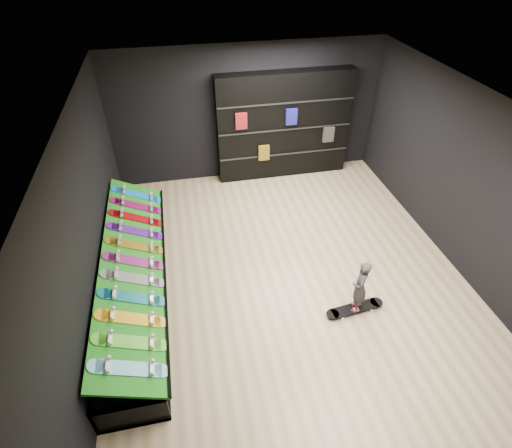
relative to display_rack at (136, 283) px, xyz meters
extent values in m
cube|color=tan|center=(2.55, 0.00, -0.25)|extent=(6.00, 7.00, 0.01)
cube|color=white|center=(2.55, 0.00, 2.75)|extent=(6.00, 7.00, 0.01)
cube|color=black|center=(2.55, 3.50, 1.25)|extent=(6.00, 0.02, 3.00)
cube|color=black|center=(2.55, -3.50, 1.25)|extent=(6.00, 0.02, 3.00)
cube|color=black|center=(-0.45, 0.00, 1.25)|extent=(0.02, 7.00, 3.00)
cube|color=black|center=(5.55, 0.00, 1.25)|extent=(0.02, 7.00, 3.00)
cube|color=#126B11|center=(0.05, 0.00, 0.46)|extent=(0.92, 4.50, 0.46)
cube|color=black|center=(3.35, 3.32, 0.96)|extent=(3.03, 0.35, 2.43)
imported|color=black|center=(3.38, -1.09, 0.12)|extent=(0.23, 0.26, 0.57)
camera|label=1|loc=(0.99, -4.83, 4.79)|focal=28.00mm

